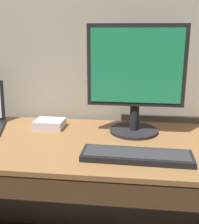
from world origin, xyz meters
TOP-DOWN VIEW (x-y plane):
  - back_wall at (0.00, 0.37)m, footprint 4.35×0.04m
  - desk at (0.00, -0.02)m, footprint 1.88×0.64m
  - external_monitor at (0.26, 0.13)m, footprint 0.45×0.24m
  - wired_keyboard at (0.27, -0.16)m, footprint 0.44×0.14m
  - external_drive_box at (-0.18, 0.16)m, footprint 0.15×0.12m

SIDE VIEW (x-z plane):
  - desk at x=0.00m, z-range 0.18..0.93m
  - wired_keyboard at x=0.27m, z-range 0.75..0.78m
  - external_drive_box at x=-0.18m, z-range 0.75..0.80m
  - external_monitor at x=0.26m, z-range 0.78..1.30m
  - back_wall at x=0.00m, z-range 0.00..2.79m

